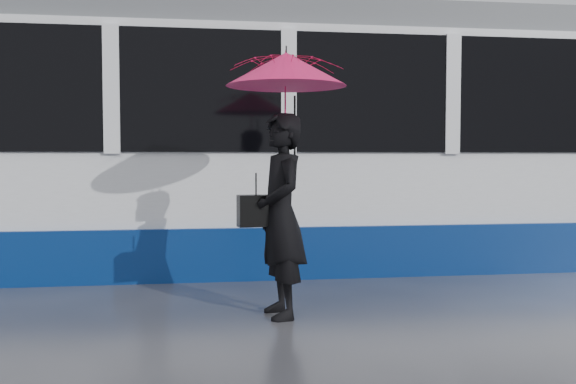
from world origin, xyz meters
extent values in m
plane|color=#2D2D32|center=(0.00, 0.00, 0.00)|extent=(90.00, 90.00, 0.00)
cube|color=#3F3D38|center=(0.00, 1.78, 0.01)|extent=(34.00, 0.07, 0.02)
cube|color=#3F3D38|center=(0.00, 3.22, 0.01)|extent=(34.00, 0.07, 0.02)
cube|color=white|center=(-3.26, 2.50, 1.52)|extent=(24.00, 2.40, 2.95)
cube|color=navy|center=(-3.26, 2.50, 0.31)|extent=(24.00, 2.56, 0.62)
cube|color=black|center=(-3.26, 2.50, 2.20)|extent=(23.00, 2.48, 1.40)
cube|color=#575A5E|center=(-3.26, 2.50, 3.17)|extent=(23.60, 2.20, 0.35)
imported|color=black|center=(-0.09, -0.47, 0.92)|extent=(0.54, 0.73, 1.83)
imported|color=#F81498|center=(-0.04, -0.47, 1.93)|extent=(1.15, 1.16, 0.92)
cone|color=#F81498|center=(-0.04, -0.47, 2.22)|extent=(1.23, 1.23, 0.30)
cylinder|color=black|center=(-0.04, -0.47, 2.39)|extent=(0.01, 0.01, 0.07)
cylinder|color=black|center=(0.04, -0.44, 1.59)|extent=(0.02, 0.02, 0.80)
cube|color=black|center=(-0.31, -0.45, 0.96)|extent=(0.35, 0.19, 0.28)
cylinder|color=black|center=(-0.31, -0.45, 1.19)|extent=(0.01, 0.01, 0.18)
camera|label=1|loc=(-0.85, -6.14, 1.43)|focal=40.00mm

